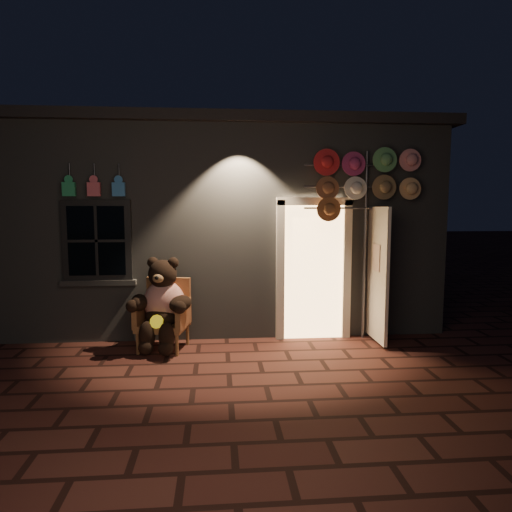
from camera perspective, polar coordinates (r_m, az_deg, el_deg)
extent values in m
plane|color=#4F261E|center=(5.82, -3.39, -14.48)|extent=(60.00, 60.00, 0.00)
cube|color=slate|center=(9.45, -4.07, 3.78)|extent=(7.00, 5.00, 3.30)
cube|color=black|center=(9.53, -4.16, 14.23)|extent=(7.30, 5.30, 0.16)
cube|color=black|center=(7.14, -19.21, 1.83)|extent=(1.00, 0.10, 1.20)
cube|color=black|center=(7.11, -19.27, 1.81)|extent=(0.82, 0.06, 1.02)
cube|color=slate|center=(7.22, -19.03, -3.17)|extent=(1.10, 0.14, 0.08)
cube|color=#EEB46B|center=(7.15, 7.14, -1.90)|extent=(0.92, 0.10, 2.10)
cube|color=beige|center=(7.02, 3.05, -2.01)|extent=(0.12, 0.12, 2.20)
cube|color=beige|center=(7.23, 11.24, -1.87)|extent=(0.12, 0.12, 2.20)
cube|color=beige|center=(7.04, 7.33, 6.79)|extent=(1.16, 0.12, 0.12)
cube|color=beige|center=(7.03, 14.98, -2.20)|extent=(0.05, 0.80, 2.00)
cube|color=#2A9C5F|center=(7.15, -22.34, 7.73)|extent=(0.18, 0.07, 0.20)
cylinder|color=#59595E|center=(7.22, -22.28, 9.70)|extent=(0.02, 0.02, 0.25)
cube|color=#D85863|center=(7.05, -19.60, 7.86)|extent=(0.18, 0.07, 0.20)
cylinder|color=#59595E|center=(7.12, -19.55, 9.86)|extent=(0.02, 0.02, 0.25)
cube|color=#3478B9|center=(6.97, -16.79, 7.98)|extent=(0.18, 0.07, 0.20)
cylinder|color=#59595E|center=(7.04, -16.75, 10.00)|extent=(0.02, 0.02, 0.25)
cube|color=olive|center=(6.76, -11.53, -8.53)|extent=(0.77, 0.74, 0.09)
cube|color=olive|center=(6.94, -10.84, -5.33)|extent=(0.66, 0.21, 0.66)
cube|color=olive|center=(6.80, -14.11, -6.87)|extent=(0.19, 0.57, 0.38)
cube|color=olive|center=(6.60, -9.05, -7.15)|extent=(0.19, 0.57, 0.38)
cylinder|color=olive|center=(6.67, -14.57, -10.57)|extent=(0.05, 0.05, 0.30)
cylinder|color=olive|center=(6.49, -9.85, -10.95)|extent=(0.05, 0.05, 0.30)
cylinder|color=olive|center=(7.14, -12.98, -9.40)|extent=(0.05, 0.05, 0.30)
cylinder|color=olive|center=(6.97, -8.56, -9.70)|extent=(0.05, 0.05, 0.30)
ellipsoid|color=red|center=(6.72, -11.40, -5.66)|extent=(0.69, 0.60, 0.63)
ellipsoid|color=black|center=(6.69, -11.56, -7.33)|extent=(0.57, 0.51, 0.30)
sphere|color=black|center=(6.60, -11.60, -2.21)|extent=(0.48, 0.48, 0.41)
sphere|color=black|center=(6.66, -12.78, -0.80)|extent=(0.16, 0.16, 0.16)
sphere|color=black|center=(6.56, -10.32, -0.84)|extent=(0.16, 0.16, 0.16)
ellipsoid|color=olive|center=(6.44, -12.13, -2.77)|extent=(0.18, 0.14, 0.13)
ellipsoid|color=black|center=(6.64, -14.41, -5.65)|extent=(0.28, 0.44, 0.23)
ellipsoid|color=black|center=(6.44, -9.42, -5.89)|extent=(0.41, 0.47, 0.23)
ellipsoid|color=black|center=(6.55, -13.46, -9.59)|extent=(0.23, 0.23, 0.39)
ellipsoid|color=black|center=(6.46, -11.09, -9.76)|extent=(0.23, 0.23, 0.39)
sphere|color=black|center=(6.55, -13.59, -11.04)|extent=(0.21, 0.21, 0.21)
sphere|color=black|center=(6.46, -11.21, -11.24)|extent=(0.21, 0.21, 0.21)
cylinder|color=yellow|center=(6.45, -12.32, -8.02)|extent=(0.21, 0.12, 0.19)
cylinder|color=#59595E|center=(7.21, 13.45, 1.17)|extent=(0.04, 0.04, 2.88)
cylinder|color=#59595E|center=(7.09, 11.26, 11.07)|extent=(1.28, 0.03, 0.03)
cylinder|color=#59595E|center=(7.07, 11.20, 8.48)|extent=(1.28, 0.03, 0.03)
cylinder|color=#59595E|center=(7.07, 11.14, 5.89)|extent=(1.28, 0.03, 0.03)
cylinder|color=red|center=(6.96, 8.87, 11.65)|extent=(0.36, 0.11, 0.37)
cylinder|color=#C0376C|center=(7.05, 12.38, 11.51)|extent=(0.36, 0.11, 0.37)
cylinder|color=#5FAB61|center=(7.15, 15.78, 11.34)|extent=(0.36, 0.11, 0.37)
cylinder|color=pink|center=(7.37, 18.78, 11.09)|extent=(0.36, 0.11, 0.37)
cylinder|color=brown|center=(6.91, 8.88, 8.58)|extent=(0.36, 0.11, 0.37)
cylinder|color=#F1E5CB|center=(6.99, 12.38, 8.49)|extent=(0.36, 0.11, 0.37)
cylinder|color=olive|center=(7.19, 15.52, 8.34)|extent=(0.36, 0.11, 0.37)
cylinder|color=#F5B673|center=(7.32, 18.77, 8.20)|extent=(0.36, 0.11, 0.37)
cylinder|color=#995A2F|center=(6.87, 8.89, 5.48)|extent=(0.36, 0.11, 0.37)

